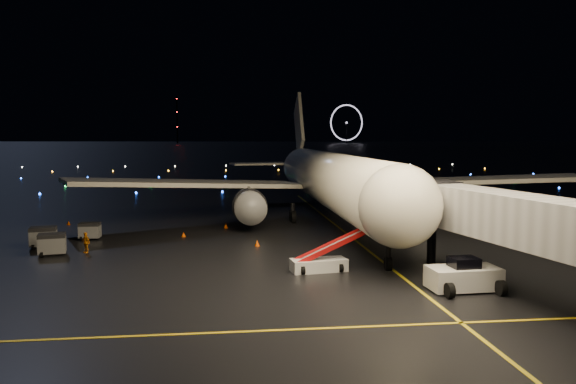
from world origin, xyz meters
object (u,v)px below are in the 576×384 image
object	(u,v)px
baggage_cart_0	(52,244)
baggage_cart_2	(43,237)
baggage_cart_1	(90,231)
airliner	(326,149)
belt_loader	(319,252)
crew_c	(86,242)
pushback_tug	(463,274)

from	to	relation	value
baggage_cart_0	baggage_cart_2	world-z (taller)	baggage_cart_2
baggage_cart_1	baggage_cart_2	world-z (taller)	baggage_cart_2
airliner	belt_loader	bearing A→B (deg)	-101.57
belt_loader	baggage_cart_0	xyz separation A→B (m)	(-21.42, 8.17, -0.54)
baggage_cart_2	baggage_cart_0	bearing A→B (deg)	-72.87
airliner	baggage_cart_2	distance (m)	32.59
crew_c	baggage_cart_2	world-z (taller)	baggage_cart_2
airliner	crew_c	world-z (taller)	airliner
pushback_tug	crew_c	size ratio (longest dim) A/B	2.53
belt_loader	baggage_cart_1	bearing A→B (deg)	134.22
crew_c	baggage_cart_0	xyz separation A→B (m)	(-2.59, -0.69, 0.03)
pushback_tug	crew_c	distance (m)	31.21
pushback_tug	baggage_cart_0	size ratio (longest dim) A/B	2.09
crew_c	baggage_cart_2	xyz separation A→B (m)	(-4.32, 2.72, 0.04)
crew_c	baggage_cart_1	size ratio (longest dim) A/B	0.94
airliner	baggage_cart_1	size ratio (longest dim) A/B	31.13
airliner	crew_c	xyz separation A→B (m)	(-24.13, -16.73, -7.56)
crew_c	baggage_cart_2	size ratio (longest dim) A/B	0.81
crew_c	baggage_cart_0	size ratio (longest dim) A/B	0.83
pushback_tug	baggage_cart_2	size ratio (longest dim) A/B	2.05
crew_c	baggage_cart_1	bearing A→B (deg)	140.78
baggage_cart_1	baggage_cart_0	bearing A→B (deg)	-100.16
crew_c	baggage_cart_1	xyz separation A→B (m)	(-1.13, 6.53, -0.09)
pushback_tug	belt_loader	size ratio (longest dim) A/B	0.75
baggage_cart_1	belt_loader	bearing A→B (deg)	-36.33
belt_loader	baggage_cart_0	distance (m)	22.93
pushback_tug	airliner	bearing A→B (deg)	92.71
belt_loader	baggage_cart_1	xyz separation A→B (m)	(-19.96, 15.39, -0.66)
belt_loader	baggage_cart_0	bearing A→B (deg)	150.99
airliner	pushback_tug	distance (m)	32.78
belt_loader	baggage_cart_2	world-z (taller)	belt_loader
airliner	crew_c	bearing A→B (deg)	-145.14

